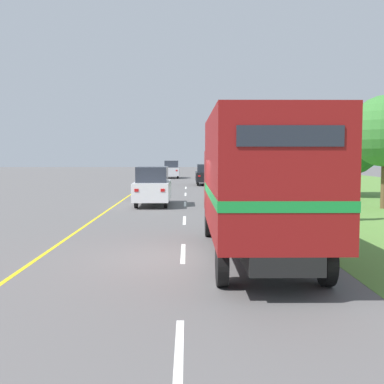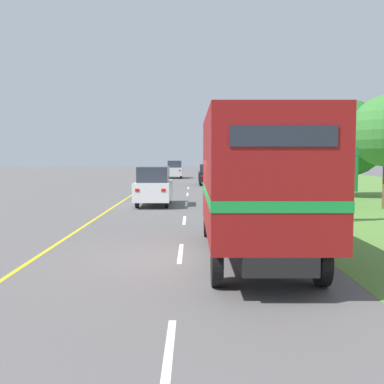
# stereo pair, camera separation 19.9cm
# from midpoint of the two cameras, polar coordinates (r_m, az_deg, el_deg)

# --- Properties ---
(ground_plane) EXTENTS (200.00, 200.00, 0.00)m
(ground_plane) POSITION_cam_midpoint_polar(r_m,az_deg,el_deg) (12.43, -0.95, -7.80)
(ground_plane) COLOR #5B5959
(edge_line_yellow) EXTENTS (0.12, 71.23, 0.01)m
(edge_line_yellow) POSITION_cam_midpoint_polar(r_m,az_deg,el_deg) (30.97, -7.22, -0.55)
(edge_line_yellow) COLOR yellow
(edge_line_yellow) RESTS_ON ground
(centre_dash_nearest) EXTENTS (0.12, 2.60, 0.01)m
(centre_dash_nearest) POSITION_cam_midpoint_polar(r_m,az_deg,el_deg) (6.68, -1.87, -18.65)
(centre_dash_nearest) COLOR white
(centre_dash_nearest) RESTS_ON ground
(centre_dash_near) EXTENTS (0.12, 2.60, 0.01)m
(centre_dash_near) POSITION_cam_midpoint_polar(r_m,az_deg,el_deg) (13.01, -0.90, -7.24)
(centre_dash_near) COLOR white
(centre_dash_near) RESTS_ON ground
(centre_dash_mid_a) EXTENTS (0.12, 2.60, 0.01)m
(centre_dash_mid_a) POSITION_cam_midpoint_polar(r_m,az_deg,el_deg) (19.53, -0.59, -3.36)
(centre_dash_mid_a) COLOR white
(centre_dash_mid_a) RESTS_ON ground
(centre_dash_mid_b) EXTENTS (0.12, 2.60, 0.01)m
(centre_dash_mid_b) POSITION_cam_midpoint_polar(r_m,az_deg,el_deg) (26.08, -0.43, -1.42)
(centre_dash_mid_b) COLOR white
(centre_dash_mid_b) RESTS_ON ground
(centre_dash_far) EXTENTS (0.12, 2.60, 0.01)m
(centre_dash_far) POSITION_cam_midpoint_polar(r_m,az_deg,el_deg) (32.65, -0.34, -0.26)
(centre_dash_far) COLOR white
(centre_dash_far) RESTS_ON ground
(centre_dash_farthest) EXTENTS (0.12, 2.60, 0.01)m
(centre_dash_farthest) POSITION_cam_midpoint_polar(r_m,az_deg,el_deg) (39.24, -0.28, 0.51)
(centre_dash_farthest) COLOR white
(centre_dash_farthest) RESTS_ON ground
(horse_trailer_truck) EXTENTS (2.46, 8.06, 3.55)m
(horse_trailer_truck) POSITION_cam_midpoint_polar(r_m,az_deg,el_deg) (12.00, 7.90, 1.27)
(horse_trailer_truck) COLOR black
(horse_trailer_truck) RESTS_ON ground
(lead_car_white) EXTENTS (1.80, 4.33, 2.05)m
(lead_car_white) POSITION_cam_midpoint_polar(r_m,az_deg,el_deg) (25.29, -4.30, 0.70)
(lead_car_white) COLOR black
(lead_car_white) RESTS_ON ground
(lead_car_black_ahead) EXTENTS (1.80, 4.41, 1.86)m
(lead_car_black_ahead) POSITION_cam_midpoint_polar(r_m,az_deg,el_deg) (43.12, 2.12, 2.10)
(lead_car_black_ahead) COLOR black
(lead_car_black_ahead) RESTS_ON ground
(lead_car_silver_ahead) EXTENTS (1.80, 4.41, 2.05)m
(lead_car_silver_ahead) POSITION_cam_midpoint_polar(r_m,az_deg,el_deg) (56.23, -1.92, 2.70)
(lead_car_silver_ahead) COLOR black
(lead_car_silver_ahead) RESTS_ON ground
(highway_sign) EXTENTS (2.21, 0.09, 2.95)m
(highway_sign) POSITION_cam_midpoint_polar(r_m,az_deg,el_deg) (19.59, 16.43, 1.92)
(highway_sign) COLOR #9E9EA3
(highway_sign) RESTS_ON ground
(roadside_tree_mid) EXTENTS (4.76, 4.76, 6.10)m
(roadside_tree_mid) POSITION_cam_midpoint_polar(r_m,az_deg,el_deg) (32.08, 18.31, 6.06)
(roadside_tree_mid) COLOR brown
(roadside_tree_mid) RESTS_ON ground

